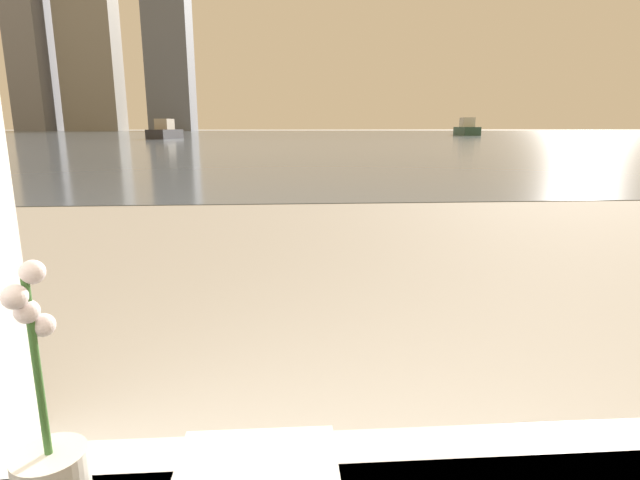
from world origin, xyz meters
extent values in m
cylinder|color=silver|center=(-0.57, 0.81, 0.52)|extent=(0.11, 0.11, 0.08)
cylinder|color=#38662D|center=(-0.57, 0.81, 0.71)|extent=(0.01, 0.01, 0.30)
sphere|color=silver|center=(-0.56, 0.81, 0.86)|extent=(0.04, 0.04, 0.04)
sphere|color=silver|center=(-0.57, 0.79, 0.83)|extent=(0.04, 0.04, 0.04)
sphere|color=silver|center=(-0.57, 0.81, 0.80)|extent=(0.04, 0.04, 0.04)
sphere|color=silver|center=(-0.56, 0.82, 0.77)|extent=(0.04, 0.04, 0.04)
cube|color=white|center=(-0.24, 0.77, 0.54)|extent=(0.25, 0.17, 0.04)
cube|color=slate|center=(0.00, 62.00, 0.01)|extent=(180.00, 110.00, 0.01)
cube|color=#335647|center=(21.01, 58.31, 0.48)|extent=(2.34, 5.53, 0.94)
cube|color=silver|center=(21.01, 58.31, 1.49)|extent=(1.53, 2.13, 1.08)
cube|color=#2D2D33|center=(-10.25, 43.80, 0.39)|extent=(2.25, 4.57, 0.77)
cube|color=#B2A893|center=(-10.25, 43.80, 1.21)|extent=(1.36, 1.81, 0.88)
cube|color=slate|center=(-25.21, 118.00, 14.67)|extent=(9.12, 9.40, 29.35)
camera|label=1|loc=(-0.18, 0.08, 1.07)|focal=28.00mm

